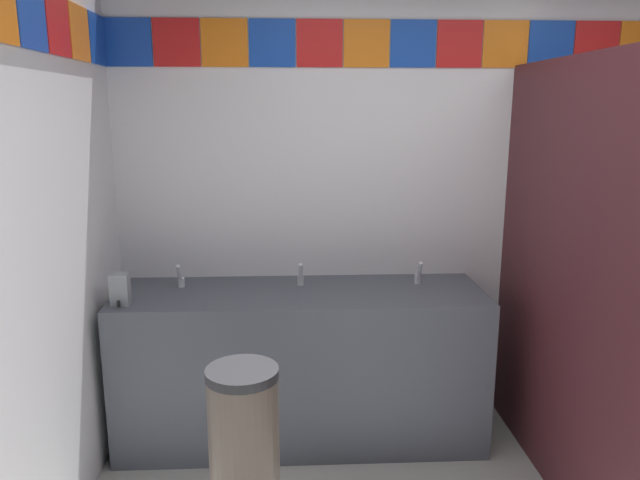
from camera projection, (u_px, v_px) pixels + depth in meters
name	position (u px, v px, depth m)	size (l,w,h in m)	color
wall_back	(450.00, 195.00, 3.43)	(3.80, 0.09, 2.60)	silver
vanity_counter	(301.00, 362.00, 3.24)	(1.95, 0.60, 0.84)	#4C515B
faucet_left	(181.00, 278.00, 3.20)	(0.04, 0.10, 0.14)	silver
faucet_center	(301.00, 277.00, 3.23)	(0.04, 0.10, 0.14)	silver
faucet_right	(418.00, 275.00, 3.26)	(0.04, 0.10, 0.14)	silver
soap_dispenser	(120.00, 289.00, 2.92)	(0.09, 0.09, 0.16)	gray
stall_divider	(633.00, 303.00, 2.44)	(0.92, 1.59, 2.03)	#471E23
toilet	(635.00, 392.00, 3.19)	(0.39, 0.49, 0.74)	white
trash_bin	(245.00, 456.00, 2.45)	(0.30, 0.30, 0.78)	brown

